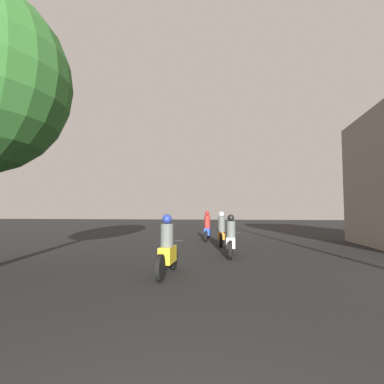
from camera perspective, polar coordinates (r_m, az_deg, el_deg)
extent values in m
cylinder|color=black|center=(8.37, -3.53, -12.49)|extent=(0.10, 0.61, 0.61)
cylinder|color=black|center=(7.01, -6.06, -14.17)|extent=(0.10, 0.61, 0.61)
cube|color=gold|center=(7.65, -4.67, -11.79)|extent=(0.30, 0.80, 0.40)
cylinder|color=black|center=(8.06, -3.90, -9.24)|extent=(0.60, 0.04, 0.04)
cylinder|color=#4C514C|center=(7.52, -4.79, -8.22)|extent=(0.32, 0.32, 0.57)
sphere|color=navy|center=(7.50, -4.78, -5.14)|extent=(0.24, 0.24, 0.24)
cylinder|color=black|center=(11.66, 7.53, -9.98)|extent=(0.10, 0.62, 0.62)
cylinder|color=black|center=(10.18, 7.36, -10.88)|extent=(0.10, 0.62, 0.62)
cube|color=#ADADB2|center=(10.90, 7.44, -9.42)|extent=(0.30, 0.94, 0.37)
cylinder|color=black|center=(11.36, 7.48, -7.75)|extent=(0.60, 0.04, 0.04)
cylinder|color=#4C514C|center=(10.77, 7.41, -7.01)|extent=(0.32, 0.32, 0.56)
sphere|color=black|center=(10.76, 7.39, -4.89)|extent=(0.24, 0.24, 0.24)
cylinder|color=black|center=(14.73, 5.83, -8.70)|extent=(0.10, 0.62, 0.62)
cylinder|color=black|center=(13.45, 5.55, -9.17)|extent=(0.10, 0.62, 0.62)
cube|color=orange|center=(14.08, 5.69, -8.24)|extent=(0.30, 0.83, 0.34)
cylinder|color=black|center=(14.47, 5.77, -7.06)|extent=(0.60, 0.04, 0.04)
cylinder|color=#4C514C|center=(13.96, 5.66, -6.15)|extent=(0.32, 0.32, 0.70)
sphere|color=silver|center=(13.95, 5.64, -4.23)|extent=(0.24, 0.24, 0.24)
cylinder|color=black|center=(17.30, 3.18, -8.06)|extent=(0.10, 0.57, 0.57)
cylinder|color=black|center=(15.94, 2.70, -8.42)|extent=(0.10, 0.57, 0.57)
cube|color=#1E389E|center=(16.61, 2.95, -7.56)|extent=(0.30, 0.72, 0.39)
cylinder|color=black|center=(17.03, 3.09, -6.47)|extent=(0.60, 0.04, 0.04)
cylinder|color=maroon|center=(16.51, 2.91, -5.70)|extent=(0.32, 0.32, 0.69)
sphere|color=#A51919|center=(16.50, 2.91, -4.09)|extent=(0.24, 0.24, 0.24)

